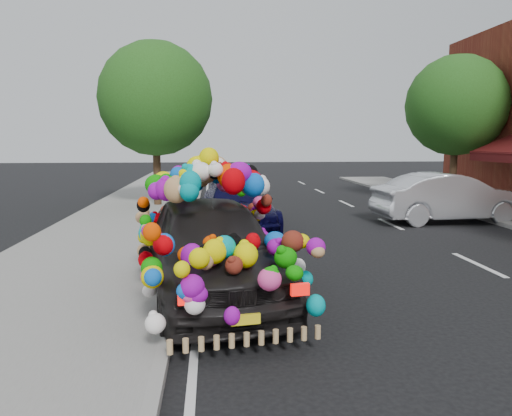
# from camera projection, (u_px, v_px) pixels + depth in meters

# --- Properties ---
(ground) EXTENTS (100.00, 100.00, 0.00)m
(ground) POSITION_uv_depth(u_px,v_px,m) (303.00, 269.00, 9.80)
(ground) COLOR black
(ground) RESTS_ON ground
(sidewalk) EXTENTS (4.00, 60.00, 0.12)m
(sidewalk) POSITION_uv_depth(u_px,v_px,m) (78.00, 271.00, 9.41)
(sidewalk) COLOR gray
(sidewalk) RESTS_ON ground
(kerb) EXTENTS (0.15, 60.00, 0.13)m
(kerb) POSITION_uv_depth(u_px,v_px,m) (182.00, 268.00, 9.58)
(kerb) COLOR gray
(kerb) RESTS_ON ground
(lane_markings) EXTENTS (6.00, 50.00, 0.01)m
(lane_markings) POSITION_uv_depth(u_px,v_px,m) (478.00, 264.00, 10.12)
(lane_markings) COLOR silver
(lane_markings) RESTS_ON ground
(tree_near_sidewalk) EXTENTS (4.20, 4.20, 6.13)m
(tree_near_sidewalk) POSITION_uv_depth(u_px,v_px,m) (155.00, 99.00, 18.30)
(tree_near_sidewalk) COLOR #332114
(tree_near_sidewalk) RESTS_ON ground
(tree_far_b) EXTENTS (4.00, 4.00, 5.90)m
(tree_far_b) POSITION_uv_depth(u_px,v_px,m) (457.00, 106.00, 19.86)
(tree_far_b) COLOR #332114
(tree_far_b) RESTS_ON ground
(plush_art_car) EXTENTS (3.06, 5.28, 2.27)m
(plush_art_car) POSITION_uv_depth(u_px,v_px,m) (210.00, 225.00, 7.89)
(plush_art_car) COLOR black
(plush_art_car) RESTS_ON ground
(navy_sedan) EXTENTS (2.32, 4.78, 1.34)m
(navy_sedan) POSITION_uv_depth(u_px,v_px,m) (236.00, 206.00, 14.06)
(navy_sedan) COLOR black
(navy_sedan) RESTS_ON ground
(silver_hatchback) EXTENTS (4.70, 1.92, 1.51)m
(silver_hatchback) POSITION_uv_depth(u_px,v_px,m) (449.00, 198.00, 15.34)
(silver_hatchback) COLOR silver
(silver_hatchback) RESTS_ON ground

